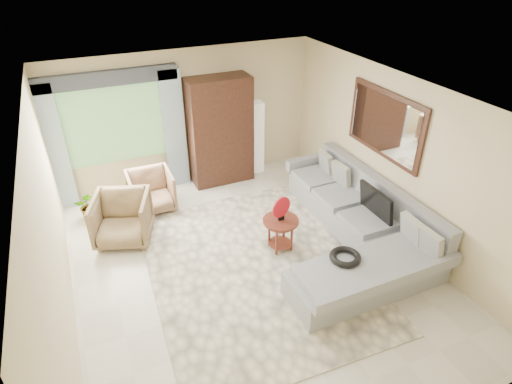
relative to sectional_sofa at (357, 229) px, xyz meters
name	(u,v)px	position (x,y,z in m)	size (l,w,h in m)	color
ground	(250,266)	(-1.78, 0.18, -0.28)	(6.00, 6.00, 0.00)	silver
area_rug	(254,266)	(-1.75, 0.14, -0.27)	(3.00, 4.00, 0.02)	#F7E8C3
sectional_sofa	(357,229)	(0.00, 0.00, 0.00)	(2.30, 3.46, 0.90)	#919399
tv_screen	(376,203)	(0.27, -0.03, 0.44)	(0.06, 0.74, 0.48)	black
garden_hose	(345,257)	(-0.78, -0.76, 0.26)	(0.43, 0.43, 0.09)	black
coffee_table	(280,234)	(-1.19, 0.37, 0.01)	(0.56, 0.56, 0.56)	#4C1A14
red_disc	(281,207)	(-1.19, 0.37, 0.50)	(0.34, 0.34, 0.03)	red
armchair_left	(122,219)	(-3.39, 1.63, 0.12)	(0.85, 0.88, 0.80)	olive
armchair_right	(151,191)	(-2.77, 2.38, 0.07)	(0.76, 0.78, 0.71)	#9A7754
potted_plant	(90,205)	(-3.82, 2.52, -0.03)	(0.45, 0.39, 0.51)	#999999
armoire	(220,131)	(-1.23, 2.90, 0.77)	(1.20, 0.55, 2.10)	black
floor_lamp	(257,137)	(-0.43, 2.96, 0.47)	(0.24, 0.24, 1.50)	silver
window	(114,125)	(-3.13, 3.15, 1.12)	(1.80, 0.04, 1.40)	#669E59
curtain_left	(54,150)	(-4.18, 3.06, 0.87)	(0.40, 0.08, 2.30)	#9EB7CC
curtain_right	(174,130)	(-2.08, 3.06, 0.87)	(0.40, 0.08, 2.30)	#9EB7CC
valance	(106,78)	(-3.13, 3.08, 1.97)	(2.40, 0.12, 0.26)	#1E232D
wall_mirror	(385,124)	(0.68, 0.53, 1.47)	(0.05, 1.70, 1.05)	black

